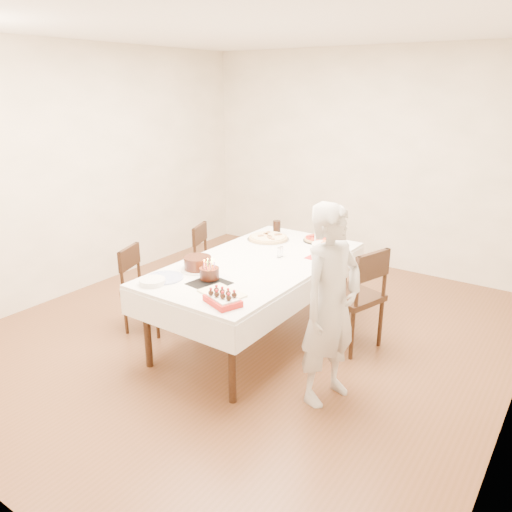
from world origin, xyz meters
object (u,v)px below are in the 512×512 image
Objects in this scene: chair_left_dessert at (148,289)px; birthday_cake at (209,269)px; pasta_bowl at (325,248)px; pizza_pepperoni at (317,239)px; layer_cake at (198,263)px; chair_left_savory at (215,261)px; person at (331,306)px; dining_table at (256,300)px; chair_right_savory at (352,296)px; pizza_white at (268,238)px; strawberry_box at (223,299)px; cola_glass at (277,228)px; taper_candle at (315,236)px.

birthday_cake reaches higher than chair_left_dessert.
chair_left_dessert is at bearing -142.55° from pasta_bowl.
pizza_pepperoni is at bearing 81.49° from birthday_cake.
layer_cake is 1.86× the size of birthday_cake.
chair_left_savory is 0.54× the size of person.
dining_table is at bearing -123.91° from pasta_bowl.
chair_right_savory reaches higher than dining_table.
chair_right_savory is 5.94× the size of birthday_cake.
pizza_white is (0.67, 1.06, 0.36)m from chair_left_dessert.
pasta_bowl is 1.56× the size of birthday_cake.
chair_right_savory is 1.15× the size of chair_left_dessert.
birthday_cake is 0.49m from strawberry_box.
chair_left_dessert is 1.48m from cola_glass.
person is at bearing 133.03° from chair_left_savory.
person is (0.20, -0.84, 0.28)m from chair_right_savory.
cola_glass is at bearing 160.08° from pasta_bowl.
taper_candle is 0.87× the size of layer_cake.
cola_glass is at bearing 160.52° from taper_candle.
cola_glass is (-0.57, 0.20, -0.05)m from taper_candle.
chair_right_savory reaches higher than pizza_pepperoni.
taper_candle is at bearing -66.07° from pizza_pepperoni.
cola_glass is 1.29m from layer_cake.
chair_left_dessert is 1.74m from pizza_pepperoni.
chair_left_savory is 5.13× the size of birthday_cake.
pizza_pepperoni is at bearing 129.85° from pasta_bowl.
chair_left_dessert is at bearing -154.86° from dining_table.
dining_table is 7.21× the size of layer_cake.
dining_table is at bearing -137.39° from chair_right_savory.
birthday_cake is (0.25, -1.40, 0.01)m from cola_glass.
pasta_bowl is at bearing 43.58° from person.
cola_glass reaches higher than layer_cake.
taper_candle is at bearing 170.84° from chair_right_savory.
pizza_pepperoni is 1.74× the size of birthday_cake.
taper_candle is 0.95× the size of strawberry_box.
chair_left_savory is at bearing 149.58° from dining_table.
dining_table is at bearing -65.91° from pizza_white.
pizza_white is at bearing -178.01° from taper_candle.
pizza_white is 1.21m from birthday_cake.
layer_cake is at bearing -108.60° from pizza_pepperoni.
chair_left_dessert is at bearing -137.53° from chair_right_savory.
chair_right_savory is 1.39m from layer_cake.
person is 0.78m from strawberry_box.
dining_table is 7.71× the size of pizza_pepperoni.
chair_right_savory is 2.20× the size of pizza_white.
pasta_bowl is (-0.39, 0.21, 0.33)m from chair_right_savory.
chair_left_dessert is (-0.94, -0.44, 0.04)m from dining_table.
person reaches higher than pizza_white.
chair_left_savory is 1.18m from pizza_pepperoni.
chair_left_dessert is 1.68m from taper_candle.
pizza_pepperoni is 1.86× the size of cola_glass.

